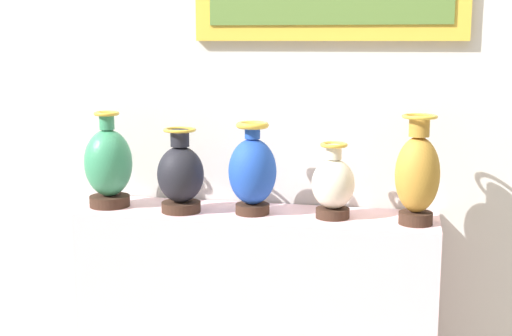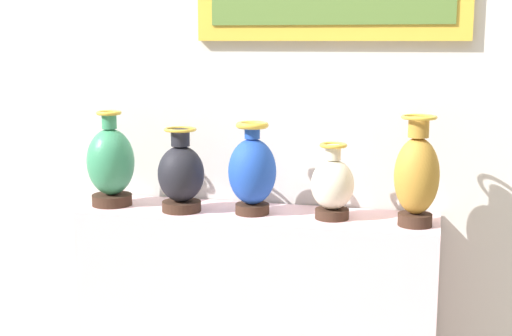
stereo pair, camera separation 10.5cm
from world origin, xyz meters
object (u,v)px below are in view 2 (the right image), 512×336
(vase_onyx, at_px, (181,175))
(vase_sapphire, at_px, (252,172))
(vase_ochre, at_px, (417,176))
(vase_jade, at_px, (111,164))
(vase_ivory, at_px, (332,185))

(vase_onyx, bearing_deg, vase_sapphire, 5.85)
(vase_onyx, distance_m, vase_sapphire, 0.28)
(vase_sapphire, bearing_deg, vase_ochre, -2.70)
(vase_jade, distance_m, vase_sapphire, 0.58)
(vase_jade, bearing_deg, vase_sapphire, 0.08)
(vase_onyx, relative_size, vase_sapphire, 0.92)
(vase_sapphire, height_order, vase_ochre, vase_ochre)
(vase_onyx, xyz_separation_m, vase_ivory, (0.58, 0.03, -0.02))
(vase_onyx, height_order, vase_ochre, vase_ochre)
(vase_jade, distance_m, vase_onyx, 0.31)
(vase_onyx, relative_size, vase_ochre, 0.82)
(vase_onyx, bearing_deg, vase_ochre, -0.03)
(vase_onyx, distance_m, vase_ochre, 0.88)
(vase_sapphire, height_order, vase_ivory, vase_sapphire)
(vase_jade, distance_m, vase_ochre, 1.19)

